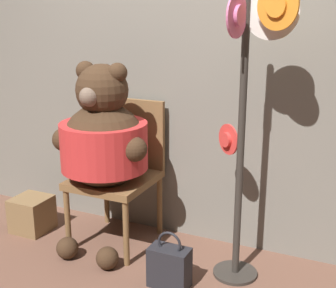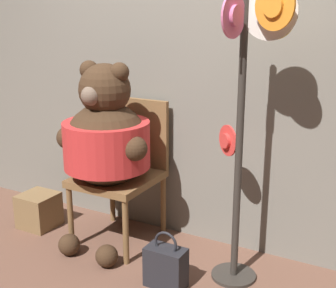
# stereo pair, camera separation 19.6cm
# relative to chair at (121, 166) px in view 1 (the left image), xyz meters

# --- Properties ---
(ground_plane) EXTENTS (14.00, 14.00, 0.00)m
(ground_plane) POSITION_rel_chair_xyz_m (0.39, -0.49, -0.55)
(ground_plane) COLOR brown
(wall_back) EXTENTS (8.00, 0.10, 2.70)m
(wall_back) POSITION_rel_chair_xyz_m (0.39, 0.28, 0.80)
(wall_back) COLOR slate
(wall_back) RESTS_ON ground_plane
(chair) EXTENTS (0.52, 0.56, 1.01)m
(chair) POSITION_rel_chair_xyz_m (0.00, 0.00, 0.00)
(chair) COLOR brown
(chair) RESTS_ON ground_plane
(teddy_bear) EXTENTS (0.71, 0.63, 1.30)m
(teddy_bear) POSITION_rel_chair_xyz_m (-0.02, -0.18, 0.24)
(teddy_bear) COLOR #3D2819
(teddy_bear) RESTS_ON ground_plane
(hat_display_rack) EXTENTS (0.48, 0.38, 1.77)m
(hat_display_rack) POSITION_rel_chair_xyz_m (0.97, -0.16, 0.60)
(hat_display_rack) COLOR #332D28
(hat_display_rack) RESTS_ON ground_plane
(handbag_on_ground) EXTENTS (0.25, 0.14, 0.36)m
(handbag_on_ground) POSITION_rel_chair_xyz_m (0.59, -0.44, -0.41)
(handbag_on_ground) COLOR #232328
(handbag_on_ground) RESTS_ON ground_plane
(wooden_crate) EXTENTS (0.26, 0.26, 0.26)m
(wooden_crate) POSITION_rel_chair_xyz_m (-0.67, -0.20, -0.42)
(wooden_crate) COLOR brown
(wooden_crate) RESTS_ON ground_plane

